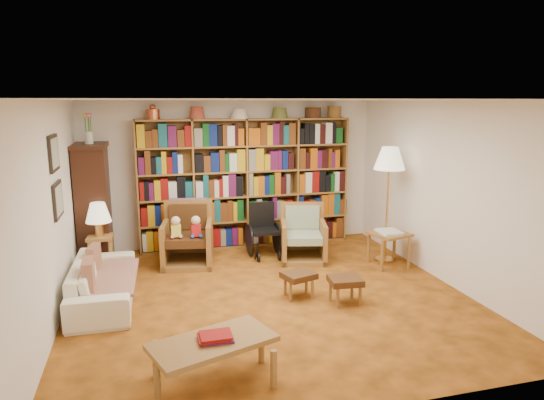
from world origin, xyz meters
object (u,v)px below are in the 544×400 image
object	(u,v)px
side_table_lamp	(101,247)
coffee_table	(213,345)
footstool_b	(345,282)
armchair_sage	(301,238)
wheelchair	(263,231)
armchair_leather	(187,238)
footstool_a	(299,277)
sofa	(104,281)
floor_lamp	(389,163)
side_table_papers	(389,238)

from	to	relation	value
side_table_lamp	coffee_table	xyz separation A→B (m)	(1.17, -3.21, -0.05)
side_table_lamp	footstool_b	size ratio (longest dim) A/B	1.34
side_table_lamp	armchair_sage	size ratio (longest dim) A/B	0.65
coffee_table	wheelchair	bearing A→B (deg)	69.05
armchair_leather	wheelchair	world-z (taller)	armchair_leather
side_table_lamp	footstool_a	distance (m)	2.96
armchair_sage	footstool_a	distance (m)	1.58
footstool_b	footstool_a	bearing A→B (deg)	145.51
sofa	armchair_leather	size ratio (longest dim) A/B	1.87
side_table_lamp	wheelchair	size ratio (longest dim) A/B	0.67
side_table_lamp	coffee_table	size ratio (longest dim) A/B	0.48
armchair_sage	coffee_table	world-z (taller)	armchair_sage
floor_lamp	footstool_b	distance (m)	2.29
armchair_leather	side_table_papers	xyz separation A→B (m)	(2.97, -0.95, 0.05)
footstool_b	coffee_table	world-z (taller)	coffee_table
wheelchair	floor_lamp	bearing A→B (deg)	-23.68
floor_lamp	armchair_sage	bearing A→B (deg)	160.54
floor_lamp	side_table_lamp	bearing A→B (deg)	173.20
coffee_table	footstool_a	bearing A→B (deg)	50.86
sofa	footstool_b	world-z (taller)	sofa
side_table_lamp	footstool_b	distance (m)	3.56
armchair_sage	coffee_table	size ratio (longest dim) A/B	0.74
side_table_lamp	armchair_leather	world-z (taller)	armchair_leather
side_table_lamp	armchair_leather	distance (m)	1.27
footstool_a	side_table_lamp	bearing A→B (deg)	148.18
armchair_sage	side_table_lamp	bearing A→B (deg)	178.70
sofa	footstool_a	size ratio (longest dim) A/B	3.85
wheelchair	side_table_papers	distance (m)	2.00
armchair_leather	wheelchair	distance (m)	1.25
side_table_lamp	armchair_sage	bearing A→B (deg)	-1.30
side_table_lamp	wheelchair	xyz separation A→B (m)	(2.51, 0.27, -0.01)
sofa	wheelchair	bearing A→B (deg)	-59.73
side_table_papers	side_table_lamp	bearing A→B (deg)	170.04
armchair_sage	floor_lamp	world-z (taller)	floor_lamp
footstool_a	armchair_sage	bearing A→B (deg)	70.34
wheelchair	footstool_a	world-z (taller)	wheelchair
footstool_b	coffee_table	distance (m)	2.26
sofa	footstool_a	bearing A→B (deg)	-100.45
sofa	side_table_lamp	bearing A→B (deg)	6.66
side_table_lamp	side_table_papers	distance (m)	4.29
sofa	floor_lamp	distance (m)	4.43
sofa	wheelchair	xyz separation A→B (m)	(2.41, 1.33, 0.13)
armchair_leather	coffee_table	distance (m)	3.41
side_table_papers	footstool_a	distance (m)	1.91
wheelchair	footstool_b	distance (m)	2.24
side_table_lamp	footstool_a	size ratio (longest dim) A/B	1.22
side_table_lamp	floor_lamp	xyz separation A→B (m)	(4.30, -0.51, 1.15)
floor_lamp	coffee_table	bearing A→B (deg)	-139.26
armchair_leather	footstool_a	distance (m)	2.17
armchair_leather	wheelchair	xyz separation A→B (m)	(1.25, 0.07, -0.00)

